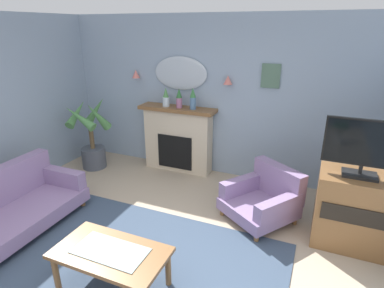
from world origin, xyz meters
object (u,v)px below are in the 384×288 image
framed_picture (271,76)px  coffee_table (111,256)px  armchair_beside_couch (264,198)px  tv_flatscreen (365,147)px  mantel_vase_centre (193,99)px  wall_sconce_left (136,74)px  mantel_vase_left (166,98)px  floral_couch (10,207)px  tv_cabinet (352,210)px  potted_plant_tall_palm (91,138)px  mantel_vase_right (179,98)px  fireplace (178,140)px  wall_sconce_right (228,80)px  wall_mirror (180,73)px

framed_picture → coffee_table: (-0.90, -2.93, -1.37)m
coffee_table → armchair_beside_couch: size_ratio=0.97×
tv_flatscreen → armchair_beside_couch: bearing=171.1°
mantel_vase_centre → wall_sconce_left: (-1.15, 0.12, 0.32)m
mantel_vase_left → floral_couch: bearing=-111.8°
wall_sconce_left → floral_couch: 2.91m
armchair_beside_couch → wall_sconce_left: bearing=157.8°
floral_couch → tv_cabinet: size_ratio=1.92×
potted_plant_tall_palm → armchair_beside_couch: bearing=-7.5°
tv_cabinet → potted_plant_tall_palm: 4.27m
mantel_vase_right → mantel_vase_centre: 0.25m
mantel_vase_right → wall_sconce_left: wall_sconce_left is taller
coffee_table → armchair_beside_couch: bearing=58.2°
mantel_vase_left → coffee_table: (0.80, -2.75, -0.92)m
mantel_vase_right → framed_picture: 1.52m
mantel_vase_right → floral_couch: (-1.23, -2.44, -1.00)m
mantel_vase_centre → floral_couch: bearing=-121.2°
framed_picture → armchair_beside_couch: 1.84m
mantel_vase_centre → tv_cabinet: 2.83m
wall_sconce_left → tv_flatscreen: 3.83m
mantel_vase_centre → tv_flatscreen: size_ratio=0.43×
fireplace → floral_couch: fireplace is taller
framed_picture → mantel_vase_left: bearing=-174.0°
coffee_table → armchair_beside_couch: (1.13, 1.82, -0.08)m
fireplace → floral_couch: bearing=-115.5°
tv_flatscreen → framed_picture: bearing=134.7°
framed_picture → coffee_table: framed_picture is taller
framed_picture → wall_sconce_left: bearing=-178.5°
mantel_vase_left → floral_couch: mantel_vase_left is taller
coffee_table → potted_plant_tall_palm: (-2.07, 2.24, 0.19)m
wall_sconce_left → floral_couch: bearing=-97.3°
tv_flatscreen → potted_plant_tall_palm: size_ratio=0.65×
fireplace → wall_sconce_right: 1.38m
mantel_vase_right → tv_cabinet: size_ratio=0.37×
wall_sconce_right → floral_couch: size_ratio=0.08×
armchair_beside_couch → tv_flatscreen: bearing=-8.9°
wall_sconce_right → tv_cabinet: wall_sconce_right is taller
wall_mirror → wall_sconce_right: (0.85, -0.05, -0.05)m
mantel_vase_left → tv_cabinet: 3.26m
fireplace → mantel_vase_centre: bearing=-5.4°
mantel_vase_centre → wall_sconce_right: wall_sconce_right is taller
fireplace → mantel_vase_right: bearing=-29.5°
fireplace → coffee_table: bearing=-77.8°
floral_couch → tv_flatscreen: bearing=18.9°
potted_plant_tall_palm → fireplace: bearing=20.1°
mantel_vase_centre → wall_mirror: wall_mirror is taller
floral_couch → mantel_vase_left: bearing=68.2°
fireplace → wall_mirror: 1.15m
wall_sconce_left → coffee_table: (1.45, -2.87, -1.28)m
mantel_vase_right → floral_couch: mantel_vase_right is taller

